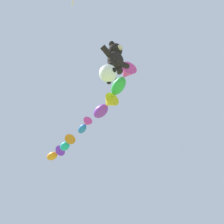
% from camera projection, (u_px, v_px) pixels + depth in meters
% --- Properties ---
extents(teddy_bear_kite, '(1.91, 0.84, 1.94)m').
position_uv_depth(teddy_bear_kite, '(115.00, 57.00, 12.47)').
color(teddy_bear_kite, black).
extents(soccer_ball_kite, '(0.87, 0.87, 0.80)m').
position_uv_depth(soccer_ball_kite, '(108.00, 74.00, 10.83)').
color(soccer_ball_kite, white).
extents(fish_kite_emerald, '(1.70, 2.47, 0.92)m').
position_uv_depth(fish_kite_emerald, '(122.00, 80.00, 14.45)').
color(fish_kite_emerald, green).
extents(fish_kite_violet, '(1.34, 2.26, 0.96)m').
position_uv_depth(fish_kite_violet, '(105.00, 107.00, 15.84)').
color(fish_kite_violet, purple).
extents(fish_kite_cobalt, '(1.15, 1.84, 0.67)m').
position_uv_depth(fish_kite_cobalt, '(84.00, 126.00, 18.30)').
color(fish_kite_cobalt, blue).
extents(fish_kite_teal, '(1.30, 1.97, 0.87)m').
position_uv_depth(fish_kite_teal, '(67.00, 144.00, 19.66)').
color(fish_kite_teal, '#19ADB2').
extents(fish_kite_tangerine, '(0.96, 1.98, 0.92)m').
position_uv_depth(fish_kite_tangerine, '(55.00, 154.00, 21.32)').
color(fish_kite_tangerine, orange).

